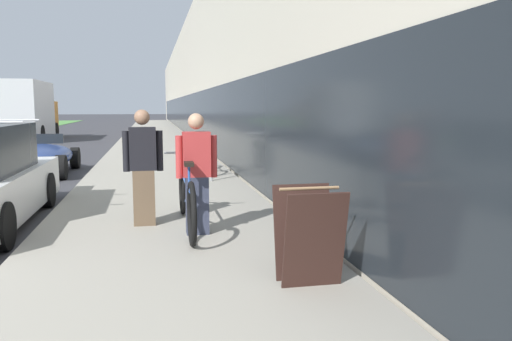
{
  "coord_description": "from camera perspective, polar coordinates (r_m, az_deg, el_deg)",
  "views": [
    {
      "loc": [
        4.64,
        -4.06,
        1.75
      ],
      "look_at": [
        8.33,
        13.56,
        -0.58
      ],
      "focal_mm": 35.0,
      "sensor_mm": 36.0,
      "label": 1
    }
  ],
  "objects": [
    {
      "name": "tandem_bicycle",
      "position": [
        6.71,
        -7.96,
        -3.16
      ],
      "size": [
        0.52,
        2.57,
        0.96
      ],
      "color": "black",
      "rests_on": "sidewalk_slab"
    },
    {
      "name": "vintage_roadster_curbside",
      "position": [
        13.95,
        -23.67,
        1.38
      ],
      "size": [
        1.72,
        3.89,
        1.02
      ],
      "color": "navy",
      "rests_on": "ground"
    },
    {
      "name": "person_bystander",
      "position": [
        6.95,
        -12.75,
        0.33
      ],
      "size": [
        0.54,
        0.21,
        1.58
      ],
      "color": "brown",
      "rests_on": "sidewalk_slab"
    },
    {
      "name": "sandwich_board_sign",
      "position": [
        4.63,
        6.05,
        -7.33
      ],
      "size": [
        0.56,
        0.56,
        0.9
      ],
      "color": "#331E19",
      "rests_on": "sidewalk_slab"
    },
    {
      "name": "bike_rack_hoop",
      "position": [
        11.16,
        -5.3,
        1.62
      ],
      "size": [
        0.05,
        0.6,
        0.84
      ],
      "color": "gray",
      "rests_on": "sidewalk_slab"
    },
    {
      "name": "sidewalk_slab",
      "position": [
        25.11,
        -11.41,
        3.37
      ],
      "size": [
        3.48,
        70.0,
        0.12
      ],
      "color": "gray",
      "rests_on": "ground"
    },
    {
      "name": "cruiser_bike_nearest",
      "position": [
        12.33,
        -6.16,
        1.61
      ],
      "size": [
        0.52,
        1.84,
        0.94
      ],
      "color": "black",
      "rests_on": "sidewalk_slab"
    },
    {
      "name": "moving_truck",
      "position": [
        28.03,
        -25.14,
        6.17
      ],
      "size": [
        2.5,
        6.46,
        2.97
      ],
      "color": "orange",
      "rests_on": "ground"
    },
    {
      "name": "storefront_facade",
      "position": [
        33.81,
        0.05,
        9.85
      ],
      "size": [
        10.01,
        70.0,
        6.44
      ],
      "color": "beige",
      "rests_on": "ground"
    },
    {
      "name": "person_rider",
      "position": [
        6.35,
        -6.79,
        -0.39
      ],
      "size": [
        0.52,
        0.2,
        1.53
      ],
      "color": "#33384C",
      "rests_on": "sidewalk_slab"
    }
  ]
}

